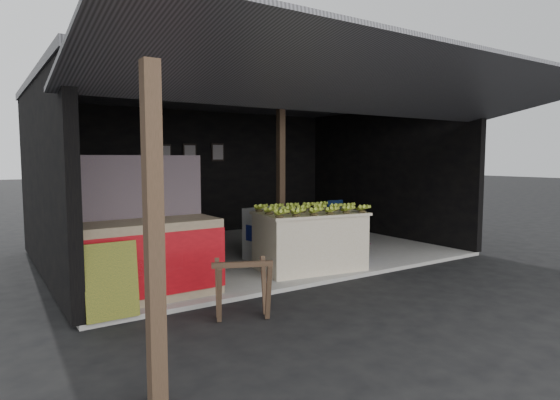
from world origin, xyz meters
TOP-DOWN VIEW (x-y plane):
  - ground at (0.00, 0.00)m, footprint 80.00×80.00m
  - concrete_slab at (0.00, 2.50)m, footprint 7.00×5.00m
  - shophouse at (0.00, 2.82)m, footprint 7.40×7.29m
  - banana_table at (0.04, 0.68)m, footprint 1.78×1.24m
  - banana_pile at (0.04, 0.68)m, footprint 1.64×1.13m
  - white_crate at (-0.07, 1.68)m, footprint 0.86×0.63m
  - neighbor_stall at (-2.56, 0.60)m, footprint 1.75×0.82m
  - green_signboard at (-3.15, 0.03)m, footprint 0.56×0.13m
  - sawhorse at (-1.88, -0.61)m, footprint 0.77×0.76m
  - water_barrel at (0.98, 0.93)m, footprint 0.38×0.38m
  - plastic_chair at (2.16, 2.50)m, footprint 0.42×0.42m
  - magenta_rug at (1.69, 2.27)m, footprint 1.57×1.11m
  - picture_frames at (-0.17, 4.89)m, footprint 1.62×0.04m

SIDE VIEW (x-z plane):
  - ground at x=0.00m, z-range 0.00..0.00m
  - concrete_slab at x=0.00m, z-range 0.00..0.06m
  - magenta_rug at x=1.69m, z-range 0.06..0.07m
  - water_barrel at x=0.98m, z-range 0.06..0.62m
  - sawhorse at x=-1.88m, z-range 0.09..0.74m
  - green_signboard at x=-3.15m, z-range 0.06..0.90m
  - white_crate at x=-0.07m, z-range 0.06..0.95m
  - banana_table at x=0.04m, z-range 0.06..0.97m
  - plastic_chair at x=2.16m, z-range 0.13..0.98m
  - neighbor_stall at x=-2.56m, z-range -0.30..1.49m
  - banana_pile at x=0.04m, z-range 0.97..1.15m
  - picture_frames at x=-0.17m, z-range 1.70..2.16m
  - shophouse at x=0.00m, z-range 0.59..3.61m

